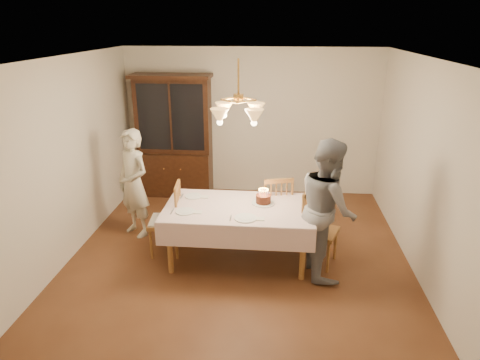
# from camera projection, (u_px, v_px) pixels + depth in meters

# --- Properties ---
(ground) EXTENTS (5.00, 5.00, 0.00)m
(ground) POSITION_uv_depth(u_px,v_px,m) (239.00, 258.00, 5.76)
(ground) COLOR #502A17
(ground) RESTS_ON ground
(room_shell) EXTENTS (5.00, 5.00, 5.00)m
(room_shell) POSITION_uv_depth(u_px,v_px,m) (239.00, 145.00, 5.21)
(room_shell) COLOR white
(room_shell) RESTS_ON ground
(dining_table) EXTENTS (1.90, 1.10, 0.76)m
(dining_table) POSITION_uv_depth(u_px,v_px,m) (239.00, 212.00, 5.52)
(dining_table) COLOR brown
(dining_table) RESTS_ON ground
(china_hutch) EXTENTS (1.38, 0.54, 2.16)m
(china_hutch) POSITION_uv_depth(u_px,v_px,m) (174.00, 138.00, 7.62)
(china_hutch) COLOR black
(china_hutch) RESTS_ON ground
(chair_far_side) EXTENTS (0.53, 0.52, 1.00)m
(chair_far_side) POSITION_uv_depth(u_px,v_px,m) (275.00, 211.00, 6.12)
(chair_far_side) COLOR brown
(chair_far_side) RESTS_ON ground
(chair_left_end) EXTENTS (0.46, 0.48, 1.00)m
(chair_left_end) POSITION_uv_depth(u_px,v_px,m) (166.00, 222.00, 5.76)
(chair_left_end) COLOR brown
(chair_left_end) RESTS_ON ground
(chair_right_end) EXTENTS (0.55, 0.56, 1.00)m
(chair_right_end) POSITION_uv_depth(u_px,v_px,m) (319.00, 232.00, 5.51)
(chair_right_end) COLOR brown
(chair_right_end) RESTS_ON ground
(elderly_woman) EXTENTS (0.70, 0.65, 1.60)m
(elderly_woman) POSITION_uv_depth(u_px,v_px,m) (134.00, 184.00, 6.16)
(elderly_woman) COLOR beige
(elderly_woman) RESTS_ON ground
(adult_in_grey) EXTENTS (0.78, 0.94, 1.73)m
(adult_in_grey) POSITION_uv_depth(u_px,v_px,m) (328.00, 208.00, 5.19)
(adult_in_grey) COLOR slate
(adult_in_grey) RESTS_ON ground
(birthday_cake) EXTENTS (0.30, 0.30, 0.20)m
(birthday_cake) POSITION_uv_depth(u_px,v_px,m) (263.00, 200.00, 5.57)
(birthday_cake) COLOR white
(birthday_cake) RESTS_ON dining_table
(place_setting_near_left) EXTENTS (0.38, 0.24, 0.02)m
(place_setting_near_left) POSITION_uv_depth(u_px,v_px,m) (186.00, 212.00, 5.33)
(place_setting_near_left) COLOR white
(place_setting_near_left) RESTS_ON dining_table
(place_setting_near_right) EXTENTS (0.42, 0.27, 0.02)m
(place_setting_near_right) POSITION_uv_depth(u_px,v_px,m) (246.00, 218.00, 5.15)
(place_setting_near_right) COLOR white
(place_setting_near_right) RESTS_ON dining_table
(place_setting_far_left) EXTENTS (0.37, 0.23, 0.02)m
(place_setting_far_left) POSITION_uv_depth(u_px,v_px,m) (194.00, 196.00, 5.80)
(place_setting_far_left) COLOR white
(place_setting_far_left) RESTS_ON dining_table
(chandelier) EXTENTS (0.62, 0.62, 0.73)m
(chandelier) POSITION_uv_depth(u_px,v_px,m) (238.00, 113.00, 5.07)
(chandelier) COLOR #BF8C3F
(chandelier) RESTS_ON ground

